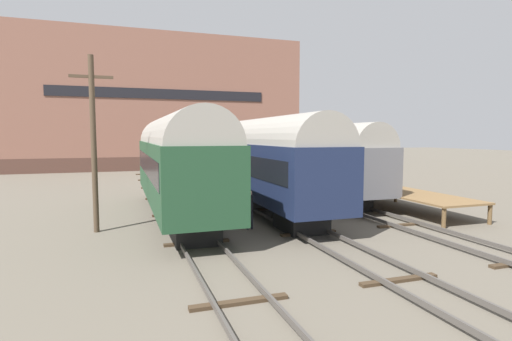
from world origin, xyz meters
name	(u,v)px	position (x,y,z in m)	size (l,w,h in m)	color
ground_plane	(282,220)	(0.00, 0.00, 0.00)	(200.00, 200.00, 0.00)	#60594C
track_left	(185,224)	(-4.89, 0.00, 0.14)	(2.60, 60.00, 0.26)	#4C4742
track_middle	(282,218)	(0.00, 0.00, 0.14)	(2.60, 60.00, 0.26)	#4C4742
track_right	(365,212)	(4.89, 0.00, 0.14)	(2.60, 60.00, 0.26)	#4C4742
train_car_navy	(264,159)	(0.00, 2.69, 2.98)	(3.06, 15.07, 5.28)	black
train_car_green	(177,159)	(-4.89, 2.50, 3.05)	(3.13, 15.33, 5.41)	black
train_car_grey	(307,156)	(4.89, 7.22, 2.86)	(2.85, 16.96, 5.00)	black
station_platform	(378,188)	(7.76, 2.89, 0.99)	(3.09, 14.26, 1.07)	brown
bench	(376,180)	(7.32, 2.46, 1.56)	(1.40, 0.40, 0.91)	#2D4C33
person_worker	(250,206)	(-2.15, -1.30, 1.08)	(0.32, 0.32, 1.79)	#282833
utility_pole	(94,141)	(-8.78, 0.40, 4.04)	(1.80, 0.24, 7.76)	#473828
warehouse_building	(158,104)	(-2.76, 37.02, 8.51)	(36.89, 10.23, 17.03)	#4F342A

